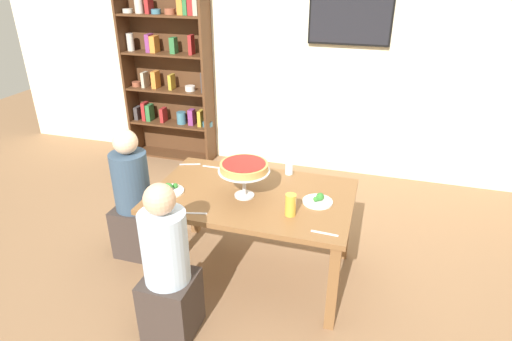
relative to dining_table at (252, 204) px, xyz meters
name	(u,v)px	position (x,y,z in m)	size (l,w,h in m)	color
ground_plane	(253,271)	(0.00, 0.00, -0.65)	(12.00, 12.00, 0.00)	#846042
rear_partition	(309,52)	(0.00, 2.20, 0.75)	(8.00, 0.12, 2.80)	beige
dining_table	(252,204)	(0.00, 0.00, 0.00)	(1.51, 0.96, 0.74)	brown
bookshelf	(168,70)	(-1.70, 2.02, 0.48)	(1.12, 0.30, 2.21)	#4C2D19
television	(350,21)	(0.43, 2.11, 1.12)	(0.87, 0.05, 0.50)	black
diner_near_left	(168,273)	(-0.35, -0.76, -0.16)	(0.34, 0.34, 1.15)	#382D28
diner_head_west	(134,203)	(-1.04, -0.02, -0.16)	(0.34, 0.34, 1.15)	#382D28
deep_dish_pizza_stand	(244,169)	(-0.05, -0.05, 0.32)	(0.38, 0.38, 0.27)	silver
salad_plate_near_diner	(318,200)	(0.50, 0.01, 0.11)	(0.22, 0.22, 0.07)	white
salad_plate_far_diner	(169,190)	(-0.62, -0.16, 0.11)	(0.23, 0.23, 0.07)	white
beer_glass_amber_tall	(291,205)	(0.34, -0.21, 0.17)	(0.08, 0.08, 0.16)	gold
water_glass_clear_near	(289,169)	(0.19, 0.42, 0.14)	(0.07, 0.07, 0.10)	white
cutlery_fork_near	(194,213)	(-0.30, -0.39, 0.09)	(0.18, 0.02, 0.01)	silver
cutlery_knife_near	(325,233)	(0.61, -0.37, 0.09)	(0.18, 0.02, 0.01)	silver
cutlery_fork_far	(213,167)	(-0.46, 0.35, 0.09)	(0.18, 0.02, 0.01)	silver
cutlery_knife_far	(245,171)	(-0.17, 0.36, 0.09)	(0.18, 0.02, 0.01)	silver
cutlery_spare_fork	(190,164)	(-0.67, 0.34, 0.09)	(0.18, 0.02, 0.01)	silver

